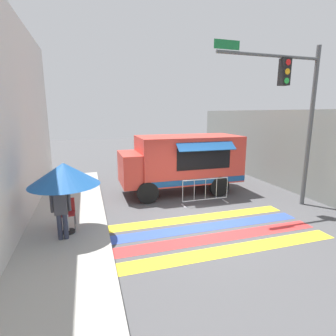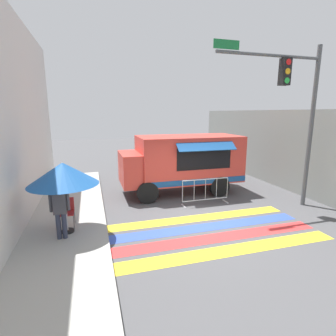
{
  "view_description": "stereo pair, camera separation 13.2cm",
  "coord_description": "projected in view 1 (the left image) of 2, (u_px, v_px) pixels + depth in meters",
  "views": [
    {
      "loc": [
        -3.57,
        -7.6,
        3.6
      ],
      "look_at": [
        -0.53,
        2.21,
        1.42
      ],
      "focal_mm": 28.0,
      "sensor_mm": 36.0,
      "label": 1
    },
    {
      "loc": [
        -3.45,
        -7.64,
        3.6
      ],
      "look_at": [
        -0.53,
        2.21,
        1.42
      ],
      "focal_mm": 28.0,
      "sensor_mm": 36.0,
      "label": 2
    }
  ],
  "objects": [
    {
      "name": "ground_plane",
      "position": [
        202.0,
        221.0,
        8.89
      ],
      "size": [
        60.0,
        60.0,
        0.0
      ],
      "primitive_type": "plane",
      "color": "#4C4C4F"
    },
    {
      "name": "sidewalk_left",
      "position": [
        28.0,
        241.0,
        7.33
      ],
      "size": [
        4.4,
        16.0,
        0.16
      ],
      "color": "#A8A59E",
      "rests_on": "ground_plane"
    },
    {
      "name": "building_left_facade",
      "position": [
        0.0,
        122.0,
        6.55
      ],
      "size": [
        0.25,
        16.0,
        6.75
      ],
      "color": "silver",
      "rests_on": "ground_plane"
    },
    {
      "name": "concrete_wall_right",
      "position": [
        279.0,
        149.0,
        12.89
      ],
      "size": [
        0.2,
        16.0,
        3.73
      ],
      "color": "gray",
      "rests_on": "ground_plane"
    },
    {
      "name": "crosswalk_painted",
      "position": [
        214.0,
        232.0,
        8.07
      ],
      "size": [
        6.4,
        2.84,
        0.01
      ],
      "color": "yellow",
      "rests_on": "ground_plane"
    },
    {
      "name": "food_truck",
      "position": [
        180.0,
        160.0,
        11.75
      ],
      "size": [
        5.33,
        2.67,
        2.59
      ],
      "color": "#D13D33",
      "rests_on": "ground_plane"
    },
    {
      "name": "traffic_signal_pole",
      "position": [
        295.0,
        101.0,
        9.45
      ],
      "size": [
        4.22,
        0.29,
        5.95
      ],
      "color": "#515456",
      "rests_on": "ground_plane"
    },
    {
      "name": "patio_umbrella",
      "position": [
        64.0,
        174.0,
        7.29
      ],
      "size": [
        1.95,
        1.95,
        2.08
      ],
      "color": "black",
      "rests_on": "sidewalk_left"
    },
    {
      "name": "folding_chair",
      "position": [
        67.0,
        210.0,
        7.97
      ],
      "size": [
        0.47,
        0.47,
        0.87
      ],
      "rotation": [
        0.0,
        0.0,
        0.23
      ],
      "color": "#4C4C51",
      "rests_on": "sidewalk_left"
    },
    {
      "name": "vendor_person",
      "position": [
        61.0,
        209.0,
        7.09
      ],
      "size": [
        0.53,
        0.21,
        1.56
      ],
      "rotation": [
        0.0,
        0.0,
        -0.25
      ],
      "color": "#2D3347",
      "rests_on": "sidewalk_left"
    },
    {
      "name": "barricade_front",
      "position": [
        205.0,
        192.0,
        10.44
      ],
      "size": [
        1.96,
        0.44,
        1.05
      ],
      "color": "#B7BABF",
      "rests_on": "ground_plane"
    }
  ]
}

